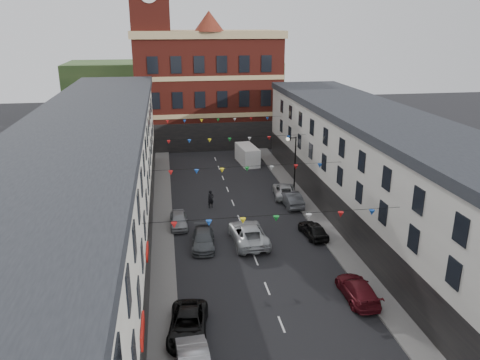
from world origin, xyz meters
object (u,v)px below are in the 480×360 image
car_left_e (179,220)px  car_right_c (358,290)px  car_left_d (203,239)px  car_right_d (313,229)px  street_lamp (293,157)px  car_right_e (291,199)px  white_van (247,155)px  car_left_c (188,325)px  moving_car (248,233)px  car_right_f (284,190)px  pedestrian (211,199)px

car_left_e → car_right_c: (11.00, -13.19, 0.01)m
car_left_d → car_right_d: 9.22m
street_lamp → car_right_e: bearing=-106.5°
street_lamp → car_right_e: 4.88m
car_left_d → car_right_c: size_ratio=0.97×
car_left_e → white_van: bearing=62.5°
car_left_c → car_right_d: (11.00, 11.37, -0.01)m
street_lamp → car_left_e: bearing=-150.3°
street_lamp → car_left_c: 25.34m
car_left_c → moving_car: size_ratio=0.82×
car_right_f → car_right_c: bearing=97.7°
car_right_c → white_van: size_ratio=0.88×
moving_car → car_right_f: bearing=-121.8°
street_lamp → car_right_c: size_ratio=1.34×
car_right_f → white_van: white_van is taller
car_left_e → car_right_d: 11.64m
car_right_c → car_right_e: size_ratio=1.04×
car_right_d → white_van: bearing=-91.6°
car_left_e → car_right_e: bearing=16.4°
car_left_c → car_right_d: 15.82m
street_lamp → car_left_d: 15.46m
car_left_c → car_left_d: car_left_c is taller
car_right_c → car_right_e: 16.54m
car_left_d → white_van: white_van is taller
car_right_e → pedestrian: size_ratio=2.46×
car_right_e → car_left_d: bearing=36.7°
car_right_c → car_right_d: size_ratio=1.19×
white_van → pedestrian: (-6.08, -14.28, -0.25)m
car_left_e → pedestrian: size_ratio=2.15×
car_right_e → white_van: size_ratio=0.84×
car_right_e → white_van: (-1.70, 14.91, 0.42)m
car_left_c → moving_car: bearing=71.0°
car_right_c → car_right_f: size_ratio=0.96×
street_lamp → car_left_e: 14.26m
car_left_d → pedestrian: bearing=84.9°
car_left_c → pedestrian: (3.22, 19.16, 0.22)m
car_left_e → car_right_d: bearing=-19.6°
car_right_d → street_lamp: bearing=-101.6°
car_left_e → car_right_d: (11.00, -3.80, 0.00)m
car_left_c → car_right_c: (11.00, 1.98, 0.00)m
car_right_d → car_right_f: size_ratio=0.81×
car_left_c → pedestrian: 19.43m
car_right_f → moving_car: bearing=68.5°
white_van → pedestrian: size_ratio=2.91×
pedestrian → car_right_c: bearing=-86.7°
street_lamp → moving_car: (-6.58, -10.89, -3.11)m
car_left_e → car_right_f: (11.00, 5.88, 0.01)m
car_left_e → pedestrian: pedestrian is taller
street_lamp → pedestrian: bearing=-161.8°
car_left_c → pedestrian: pedestrian is taller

